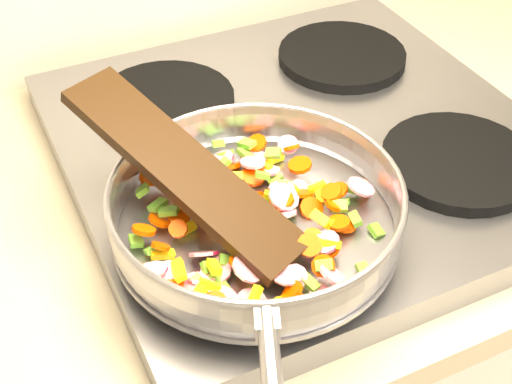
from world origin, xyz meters
name	(u,v)px	position (x,y,z in m)	size (l,w,h in m)	color
cooktop	(303,147)	(-0.70, 1.67, 0.92)	(0.60, 0.60, 0.04)	#939399
grate_fl	(253,230)	(-0.84, 1.52, 0.95)	(0.19, 0.19, 0.02)	black
grate_fr	(459,161)	(-0.56, 1.52, 0.95)	(0.19, 0.19, 0.02)	black
grate_bl	(165,101)	(-0.84, 1.81, 0.95)	(0.19, 0.19, 0.02)	black
grate_br	(342,56)	(-0.56, 1.81, 0.95)	(0.19, 0.19, 0.02)	black
saute_pan	(256,208)	(-0.84, 1.52, 0.99)	(0.35, 0.50, 0.06)	#9E9EA5
vegetable_heap	(252,221)	(-0.85, 1.51, 0.98)	(0.29, 0.29, 0.04)	#DC3F00
wooden_spatula	(183,169)	(-0.90, 1.57, 1.03)	(0.30, 0.07, 0.01)	black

